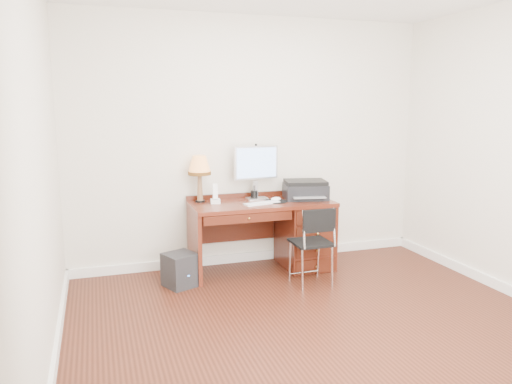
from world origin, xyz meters
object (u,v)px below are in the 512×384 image
object	(u,v)px
printer	(305,190)
leg_lamp	(199,168)
desk	(289,230)
chair	(314,238)
phone	(215,197)
monitor	(256,166)
equipment_box	(180,270)

from	to	relation	value
printer	leg_lamp	xyz separation A→B (m)	(-1.13, 0.16, 0.26)
desk	chair	bearing A→B (deg)	-88.09
leg_lamp	phone	size ratio (longest dim) A/B	2.36
phone	desk	bearing A→B (deg)	3.49
monitor	printer	xyz separation A→B (m)	(0.51, -0.16, -0.26)
printer	phone	distance (m)	1.00
desk	monitor	world-z (taller)	monitor
leg_lamp	phone	bearing A→B (deg)	-40.10
chair	phone	bearing A→B (deg)	141.23
leg_lamp	chair	size ratio (longest dim) A/B	0.62
printer	phone	bearing A→B (deg)	-171.38
desk	chair	world-z (taller)	chair
printer	chair	size ratio (longest dim) A/B	0.65
printer	equipment_box	bearing A→B (deg)	-159.11
printer	leg_lamp	size ratio (longest dim) A/B	1.05
desk	equipment_box	bearing A→B (deg)	-170.09
chair	printer	bearing A→B (deg)	74.33
printer	monitor	bearing A→B (deg)	174.26
printer	leg_lamp	bearing A→B (deg)	-176.83
leg_lamp	chair	distance (m)	1.39
desk	phone	bearing A→B (deg)	174.95
chair	leg_lamp	bearing A→B (deg)	141.02
desk	printer	xyz separation A→B (m)	(0.19, 0.02, 0.44)
equipment_box	leg_lamp	bearing A→B (deg)	30.24
monitor	printer	distance (m)	0.60
equipment_box	monitor	bearing A→B (deg)	-0.25
phone	chair	bearing A→B (deg)	-30.14
phone	chair	xyz separation A→B (m)	(0.83, -0.66, -0.33)
desk	phone	distance (m)	0.90
printer	leg_lamp	distance (m)	1.17
printer	equipment_box	distance (m)	1.60
desk	chair	distance (m)	0.59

